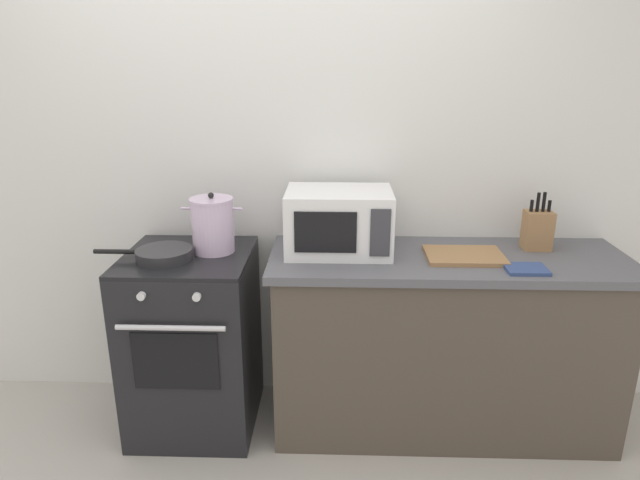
% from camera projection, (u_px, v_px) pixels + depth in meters
% --- Properties ---
extents(back_wall, '(4.40, 0.10, 2.50)m').
position_uv_depth(back_wall, '(325.00, 172.00, 2.88)').
color(back_wall, silver).
rests_on(back_wall, ground_plane).
extents(lower_cabinet_right, '(1.64, 0.56, 0.88)m').
position_uv_depth(lower_cabinet_right, '(442.00, 346.00, 2.78)').
color(lower_cabinet_right, '#4C4238').
rests_on(lower_cabinet_right, ground_plane).
extents(countertop_right, '(1.70, 0.60, 0.04)m').
position_uv_depth(countertop_right, '(449.00, 260.00, 2.64)').
color(countertop_right, '#59595E').
rests_on(countertop_right, lower_cabinet_right).
extents(stove, '(0.60, 0.64, 0.92)m').
position_uv_depth(stove, '(193.00, 341.00, 2.79)').
color(stove, black).
rests_on(stove, ground_plane).
extents(stock_pot, '(0.29, 0.21, 0.29)m').
position_uv_depth(stock_pot, '(213.00, 225.00, 2.66)').
color(stock_pot, silver).
rests_on(stock_pot, stove).
extents(frying_pan, '(0.46, 0.26, 0.05)m').
position_uv_depth(frying_pan, '(163.00, 254.00, 2.58)').
color(frying_pan, '#28282B').
rests_on(frying_pan, stove).
extents(microwave, '(0.50, 0.37, 0.30)m').
position_uv_depth(microwave, '(339.00, 221.00, 2.66)').
color(microwave, white).
rests_on(microwave, countertop_right).
extents(cutting_board, '(0.36, 0.26, 0.02)m').
position_uv_depth(cutting_board, '(464.00, 256.00, 2.61)').
color(cutting_board, '#997047').
rests_on(cutting_board, countertop_right).
extents(knife_block, '(0.13, 0.10, 0.28)m').
position_uv_depth(knife_block, '(537.00, 230.00, 2.70)').
color(knife_block, '#997047').
rests_on(knife_block, countertop_right).
extents(oven_mitt, '(0.18, 0.14, 0.02)m').
position_uv_depth(oven_mitt, '(526.00, 269.00, 2.45)').
color(oven_mitt, '#33477A').
rests_on(oven_mitt, countertop_right).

